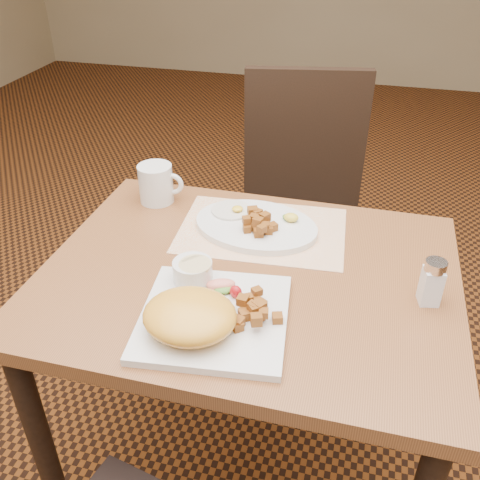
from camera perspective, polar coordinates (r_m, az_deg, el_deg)
name	(u,v)px	position (r m, az deg, el deg)	size (l,w,h in m)	color
ground	(246,476)	(1.73, 0.67, -23.82)	(8.00, 8.00, 0.00)	black
table	(248,310)	(1.24, 0.87, -7.45)	(0.90, 0.70, 0.75)	brown
chair_far	(302,202)	(1.88, 6.68, 4.02)	(0.49, 0.50, 0.97)	black
placemat	(262,230)	(1.31, 2.37, 1.03)	(0.40, 0.28, 0.00)	white
plate_square	(214,317)	(1.04, -2.79, -8.25)	(0.28, 0.28, 0.02)	silver
plate_oval	(256,226)	(1.31, 1.71, 1.52)	(0.30, 0.23, 0.02)	silver
hollandaise_mound	(189,316)	(0.99, -5.47, -8.10)	(0.18, 0.16, 0.06)	gold
ramekin	(193,271)	(1.11, -5.05, -3.28)	(0.08, 0.08, 0.05)	silver
garnish_sq	(225,287)	(1.08, -1.63, -5.04)	(0.09, 0.06, 0.03)	#387223
fried_egg	(232,210)	(1.35, -0.86, 3.23)	(0.10, 0.10, 0.02)	white
garnish_ov	(291,217)	(1.31, 5.43, 2.41)	(0.05, 0.04, 0.02)	#387223
salt_shaker	(432,282)	(1.12, 19.80, -4.19)	(0.05, 0.05, 0.10)	white
coffee_mug	(157,184)	(1.43, -8.87, 5.97)	(0.12, 0.09, 0.10)	silver
home_fries_sq	(251,310)	(1.02, 1.23, -7.52)	(0.11, 0.12, 0.04)	#915017
home_fries_ov	(260,222)	(1.27, 2.12, 1.94)	(0.09, 0.10, 0.04)	#915017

